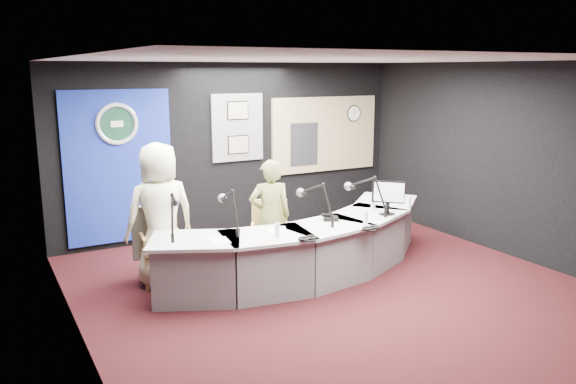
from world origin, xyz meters
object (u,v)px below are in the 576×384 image
armchair_left (162,245)px  person_man (160,214)px  broadcast_desk (307,248)px  armchair_right (270,239)px  person_woman (270,217)px

armchair_left → person_man: bearing=-172.4°
broadcast_desk → armchair_left: armchair_left is taller
armchair_right → broadcast_desk: bearing=-16.4°
armchair_left → person_man: size_ratio=0.56×
broadcast_desk → person_man: person_man is taller
broadcast_desk → person_woman: size_ratio=2.92×
broadcast_desk → armchair_left: bearing=159.9°
armchair_right → person_man: 1.49m
broadcast_desk → armchair_right: armchair_right is taller
armchair_left → broadcast_desk: bearing=-12.5°
broadcast_desk → armchair_right: 0.51m
broadcast_desk → person_woman: 0.64m
person_man → armchair_right: bearing=163.4°
armchair_left → armchair_right: bearing=-5.4°
broadcast_desk → armchair_left: (-1.76, 0.65, 0.13)m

